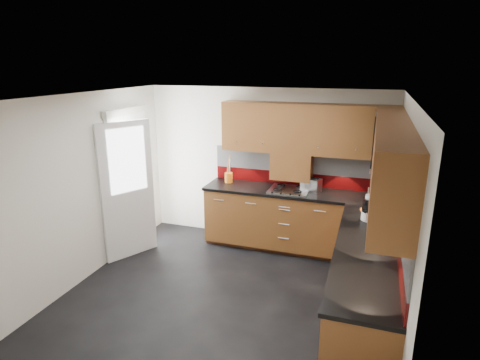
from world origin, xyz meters
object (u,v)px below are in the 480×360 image
(utensil_pot, at_px, (229,176))
(toaster, at_px, (311,185))
(food_processor, at_px, (370,209))
(gas_hob, at_px, (289,190))

(utensil_pot, xyz_separation_m, toaster, (1.30, -0.03, -0.00))
(utensil_pot, distance_m, food_processor, 2.33)
(gas_hob, xyz_separation_m, utensil_pot, (-0.99, 0.12, 0.08))
(toaster, bearing_deg, food_processor, -47.58)
(utensil_pot, bearing_deg, toaster, -1.34)
(toaster, xyz_separation_m, food_processor, (0.83, -0.91, 0.05))
(utensil_pot, height_order, toaster, utensil_pot)
(toaster, bearing_deg, gas_hob, -163.01)
(utensil_pot, height_order, food_processor, utensil_pot)
(utensil_pot, bearing_deg, gas_hob, -7.20)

